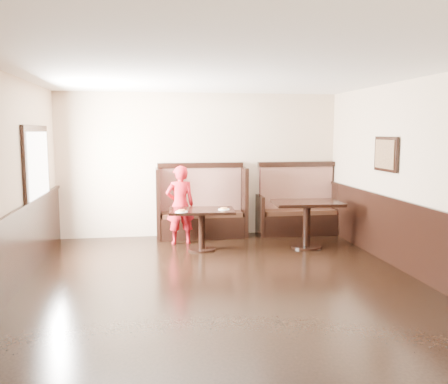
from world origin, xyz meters
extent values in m
plane|color=black|center=(0.00, 0.00, 0.00)|extent=(7.00, 7.00, 0.00)
plane|color=#CAAF92|center=(0.00, 3.50, 1.40)|extent=(5.50, 0.00, 5.50)
plane|color=#CAAF92|center=(0.00, -3.50, 1.40)|extent=(5.50, 0.00, 5.50)
plane|color=#CAAF92|center=(2.75, 0.00, 1.40)|extent=(0.00, 7.00, 7.00)
plane|color=white|center=(0.00, 0.00, 2.80)|extent=(7.00, 7.00, 0.00)
cube|color=black|center=(-2.72, 0.00, 0.50)|extent=(0.05, 6.90, 1.00)
cube|color=black|center=(2.72, 0.00, 0.50)|extent=(0.05, 6.90, 1.00)
cube|color=black|center=(-2.71, 1.90, 1.55)|extent=(0.05, 1.50, 1.20)
cube|color=white|center=(-2.69, 1.90, 1.55)|extent=(0.01, 1.30, 1.00)
cube|color=black|center=(2.71, 1.20, 1.70)|extent=(0.04, 0.70, 0.55)
cube|color=olive|center=(2.69, 1.20, 1.70)|extent=(0.01, 0.60, 0.45)
cube|color=black|center=(0.00, 3.22, 0.21)|extent=(1.60, 0.50, 0.42)
cube|color=#321A0F|center=(0.00, 3.22, 0.46)|extent=(1.54, 0.46, 0.09)
cube|color=#480E1B|center=(0.00, 3.43, 0.90)|extent=(1.60, 0.12, 0.92)
cube|color=black|center=(0.00, 3.43, 1.40)|extent=(1.68, 0.16, 0.10)
cube|color=black|center=(-0.84, 3.32, 0.68)|extent=(0.07, 0.72, 1.36)
cube|color=black|center=(0.84, 3.32, 0.68)|extent=(0.07, 0.72, 1.36)
cube|color=black|center=(1.95, 3.22, 0.21)|extent=(1.50, 0.50, 0.42)
cube|color=#321A0F|center=(1.95, 3.22, 0.46)|extent=(1.44, 0.46, 0.09)
cube|color=#480E1B|center=(1.95, 3.43, 0.90)|extent=(1.50, 0.12, 0.92)
cube|color=black|center=(1.95, 3.43, 1.40)|extent=(1.58, 0.16, 0.10)
cube|color=black|center=(1.16, 3.32, 0.40)|extent=(0.07, 0.72, 0.80)
cube|color=black|center=(2.74, 3.32, 0.40)|extent=(0.07, 0.72, 0.80)
cube|color=black|center=(-0.11, 2.25, 0.69)|extent=(1.16, 0.77, 0.05)
cylinder|color=black|center=(-0.11, 2.25, 0.34)|extent=(0.11, 0.11, 0.66)
cylinder|color=black|center=(-0.11, 2.25, 0.01)|extent=(0.49, 0.49, 0.03)
cube|color=black|center=(1.77, 2.17, 0.80)|extent=(1.23, 0.84, 0.05)
cylinder|color=black|center=(1.77, 2.17, 0.39)|extent=(0.13, 0.13, 0.75)
cylinder|color=black|center=(1.77, 2.17, 0.02)|extent=(0.56, 0.56, 0.03)
imported|color=red|center=(-0.44, 2.78, 0.72)|extent=(0.56, 0.40, 1.44)
cylinder|color=white|center=(-0.47, 2.03, 0.72)|extent=(0.21, 0.21, 0.01)
cylinder|color=tan|center=(-0.47, 2.03, 0.74)|extent=(0.13, 0.13, 0.02)
cylinder|color=#EABA54|center=(-0.47, 2.03, 0.75)|extent=(0.11, 0.11, 0.01)
cylinder|color=white|center=(0.27, 2.18, 0.72)|extent=(0.20, 0.20, 0.01)
cylinder|color=tan|center=(0.27, 2.18, 0.74)|extent=(0.12, 0.12, 0.02)
cylinder|color=#EABA54|center=(0.27, 2.18, 0.75)|extent=(0.10, 0.10, 0.01)
camera|label=1|loc=(-0.96, -5.80, 2.06)|focal=38.00mm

